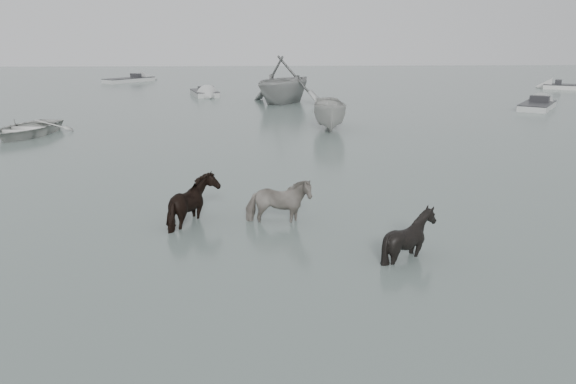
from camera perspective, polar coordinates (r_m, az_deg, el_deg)
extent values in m
plane|color=#566661|center=(11.91, -0.29, -6.49)|extent=(140.00, 140.00, 0.00)
imported|color=black|center=(13.68, -1.00, -0.43)|extent=(1.67, 0.83, 1.38)
imported|color=black|center=(13.86, -9.51, -0.18)|extent=(1.34, 1.54, 1.50)
imported|color=black|center=(11.89, 12.30, -3.30)|extent=(1.40, 1.28, 1.39)
imported|color=beige|center=(28.30, -25.06, 6.10)|extent=(3.81, 4.77, 0.88)
imported|color=gray|center=(37.77, -0.37, 11.46)|extent=(7.80, 8.03, 3.23)
imported|color=#ACACA8|center=(27.44, 4.31, 8.05)|extent=(1.89, 4.30, 1.62)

